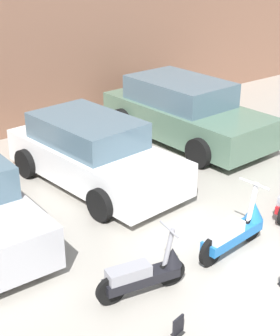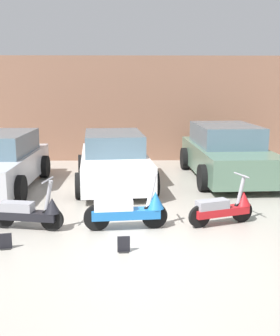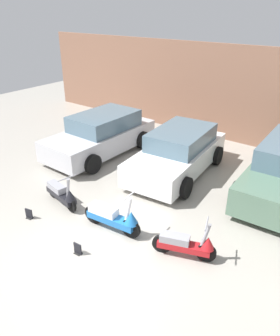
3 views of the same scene
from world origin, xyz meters
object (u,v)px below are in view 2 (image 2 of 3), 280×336
at_px(scooter_front_left, 30,212).
at_px(car_rear_right, 227,153).
at_px(scooter_front_right, 129,209).
at_px(placard_near_right_scooter, 124,245).
at_px(scooter_front_center, 224,207).
at_px(car_rear_center, 114,160).
at_px(placard_near_left_scooter, 6,242).

bearing_deg(scooter_front_left, car_rear_right, 53.76).
xyz_separation_m(scooter_front_right, placard_near_right_scooter, (-0.09, -1.06, -0.26)).
xyz_separation_m(scooter_front_left, scooter_front_center, (3.58, 0.23, -0.01)).
xyz_separation_m(car_rear_center, placard_near_left_scooter, (-1.57, -4.38, -0.53)).
xyz_separation_m(scooter_front_left, placard_near_right_scooter, (1.71, -1.08, -0.22)).
relative_size(placard_near_left_scooter, placard_near_right_scooter, 1.00).
distance_m(scooter_front_right, placard_near_right_scooter, 1.10).
bearing_deg(car_rear_right, car_rear_center, -79.55).
relative_size(scooter_front_center, car_rear_right, 0.29).
distance_m(scooter_front_left, placard_near_left_scooter, 0.96).
height_order(scooter_front_right, scooter_front_center, scooter_front_right).
xyz_separation_m(scooter_front_right, car_rear_center, (-0.42, 3.48, 0.27)).
relative_size(scooter_front_left, scooter_front_center, 1.05).
relative_size(car_rear_center, placard_near_left_scooter, 15.83).
height_order(scooter_front_right, placard_near_right_scooter, scooter_front_right).
relative_size(scooter_front_center, placard_near_right_scooter, 4.96).
distance_m(scooter_front_left, car_rear_center, 3.75).
bearing_deg(car_rear_center, car_rear_right, 97.62).
bearing_deg(car_rear_right, scooter_front_center, -15.49).
height_order(scooter_front_left, car_rear_right, car_rear_right).
xyz_separation_m(scooter_front_left, car_rear_center, (1.38, 3.47, 0.31)).
bearing_deg(scooter_front_center, placard_near_right_scooter, -164.93).
bearing_deg(scooter_front_center, placard_near_left_scooter, 176.99).
bearing_deg(placard_near_left_scooter, car_rear_right, 47.43).
bearing_deg(scooter_front_right, car_rear_center, 90.92).
xyz_separation_m(scooter_front_center, placard_near_right_scooter, (-1.87, -1.30, -0.22)).
bearing_deg(scooter_front_center, car_rear_center, 104.31).
distance_m(car_rear_right, placard_near_left_scooter, 6.95).
xyz_separation_m(scooter_front_center, car_rear_center, (-2.20, 3.25, 0.31)).
distance_m(scooter_front_right, car_rear_right, 5.00).
xyz_separation_m(placard_near_left_scooter, placard_near_right_scooter, (1.90, -0.16, 0.00)).
bearing_deg(placard_near_left_scooter, placard_near_right_scooter, -4.90).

